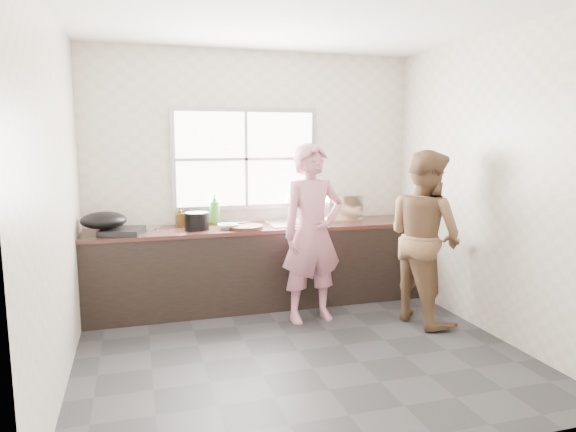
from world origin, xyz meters
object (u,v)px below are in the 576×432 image
object	(u,v)px
bowl_crabs	(317,223)
bottle_brown_short	(191,218)
bottle_brown_tall	(180,218)
woman	(312,239)
wok	(104,220)
black_pot	(197,221)
pot_lid_left	(129,231)
plate_food	(187,225)
person_side	(425,237)
cutting_board	(246,227)
bowl_held	(296,221)
bowl_mince	(228,226)
burner	(122,231)
pot_lid_right	(148,228)
glass_jar	(196,226)
bottle_green	(214,209)
dish_rack	(341,208)

from	to	relation	value
bowl_crabs	bottle_brown_short	world-z (taller)	bottle_brown_short
bottle_brown_tall	woman	bearing A→B (deg)	-33.02
bowl_crabs	wok	world-z (taller)	wok
black_pot	pot_lid_left	size ratio (longest dim) A/B	1.00
plate_food	black_pot	bearing A→B (deg)	-74.71
person_side	pot_lid_left	xyz separation A→B (m)	(-2.73, 0.95, 0.03)
cutting_board	plate_food	xyz separation A→B (m)	(-0.55, 0.38, -0.01)
pot_lid_left	bowl_held	bearing A→B (deg)	-2.39
person_side	bowl_mince	xyz separation A→B (m)	(-1.76, 0.83, 0.05)
bowl_mince	bowl_held	xyz separation A→B (m)	(0.74, 0.06, 0.01)
burner	person_side	bearing A→B (deg)	-16.62
bowl_held	woman	bearing A→B (deg)	-90.92
woman	pot_lid_right	world-z (taller)	woman
glass_jar	plate_food	bearing A→B (deg)	99.82
bowl_crabs	pot_lid_right	world-z (taller)	bowl_crabs
bowl_mince	bottle_green	xyz separation A→B (m)	(-0.09, 0.34, 0.14)
plate_food	bottle_green	size ratio (longest dim) A/B	0.62
bowl_held	pot_lid_right	world-z (taller)	bowl_held
person_side	black_pot	bearing A→B (deg)	54.43
glass_jar	bowl_crabs	bearing A→B (deg)	-4.27
person_side	bowl_crabs	xyz separation A→B (m)	(-0.84, 0.72, 0.06)
dish_rack	pot_lid_right	size ratio (longest dim) A/B	1.56
plate_food	bottle_brown_short	xyz separation A→B (m)	(0.04, 0.00, 0.07)
burner	black_pot	bearing A→B (deg)	3.86
plate_food	burner	bearing A→B (deg)	-152.92
bowl_mince	pot_lid_left	size ratio (longest dim) A/B	0.85
burner	pot_lid_left	world-z (taller)	burner
bottle_brown_tall	dish_rack	bearing A→B (deg)	-4.95
wok	pot_lid_right	xyz separation A→B (m)	(0.41, 0.25, -0.13)
bowl_held	burner	bearing A→B (deg)	-178.34
bowl_held	pot_lid_right	bearing A→B (deg)	172.07
bowl_mince	black_pot	size ratio (longest dim) A/B	0.85
bowl_held	pot_lid_left	bearing A→B (deg)	177.61
bowl_held	pot_lid_right	size ratio (longest dim) A/B	0.87
pot_lid_left	bowl_mince	bearing A→B (deg)	-7.56
bottle_brown_tall	bottle_brown_short	xyz separation A→B (m)	(0.12, 0.07, -0.02)
bottle_green	person_side	bearing A→B (deg)	-32.17
pot_lid_left	dish_rack	bearing A→B (deg)	-0.28
bowl_mince	bottle_brown_tall	distance (m)	0.53
woman	wok	world-z (taller)	woman
bowl_held	wok	xyz separation A→B (m)	(-1.93, -0.04, 0.11)
bowl_mince	bottle_brown_short	bearing A→B (deg)	135.17
cutting_board	glass_jar	distance (m)	0.50
glass_jar	pot_lid_left	bearing A→B (deg)	167.75
bottle_green	bowl_mince	bearing A→B (deg)	-75.70
bottle_green	glass_jar	world-z (taller)	bottle_green
woman	cutting_board	distance (m)	0.73
black_pot	dish_rack	xyz separation A→B (m)	(1.59, 0.06, 0.06)
plate_food	bottle_green	distance (m)	0.34
pot_lid_left	glass_jar	bearing A→B (deg)	-12.25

